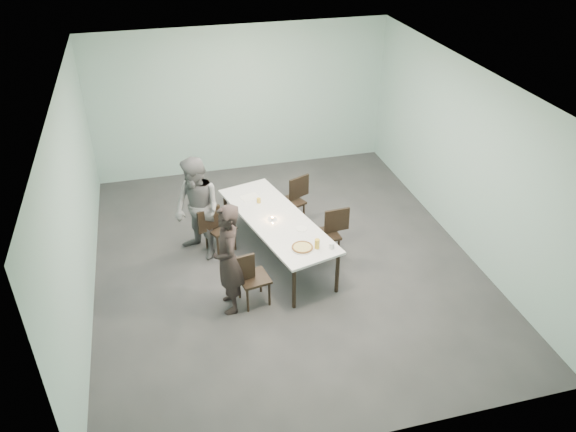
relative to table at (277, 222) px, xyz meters
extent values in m
plane|color=#333335|center=(0.09, -0.12, -0.69)|extent=(7.00, 7.00, 0.00)
cube|color=#98BFB8|center=(0.09, 3.38, 0.81)|extent=(6.00, 0.02, 3.00)
cube|color=#98BFB8|center=(0.09, -3.62, 0.81)|extent=(6.00, 0.02, 3.00)
cube|color=#98BFB8|center=(-2.91, -0.12, 0.81)|extent=(0.02, 7.00, 3.00)
cube|color=#98BFB8|center=(3.09, -0.12, 0.81)|extent=(0.02, 7.00, 3.00)
cube|color=white|center=(0.09, -0.12, 2.31)|extent=(6.00, 7.00, 0.02)
cube|color=white|center=(0.00, 0.00, 0.04)|extent=(1.52, 2.74, 0.04)
cylinder|color=black|center=(-0.05, -1.27, -0.34)|extent=(0.06, 0.06, 0.71)
cylinder|color=black|center=(-0.66, 1.09, -0.34)|extent=(0.06, 0.06, 0.71)
cylinder|color=black|center=(0.66, -1.09, -0.34)|extent=(0.06, 0.06, 0.71)
cylinder|color=black|center=(0.05, 1.27, -0.34)|extent=(0.06, 0.06, 0.71)
cube|color=black|center=(-0.59, -1.00, -0.26)|extent=(0.49, 0.49, 0.04)
cube|color=black|center=(-0.77, -1.03, -0.02)|extent=(0.42, 0.11, 0.40)
cylinder|color=black|center=(-0.72, -1.20, -0.49)|extent=(0.04, 0.04, 0.41)
cylinder|color=black|center=(-0.78, -0.86, -0.49)|extent=(0.04, 0.04, 0.41)
cylinder|color=black|center=(-0.39, -1.14, -0.49)|extent=(0.04, 0.04, 0.41)
cylinder|color=black|center=(-0.45, -0.80, -0.49)|extent=(0.04, 0.04, 0.41)
cube|color=black|center=(-0.86, 0.46, -0.26)|extent=(0.56, 0.56, 0.04)
cube|color=black|center=(-1.03, 0.38, -0.02)|extent=(0.40, 0.22, 0.40)
cylinder|color=black|center=(-0.94, 0.23, -0.49)|extent=(0.04, 0.04, 0.41)
cylinder|color=black|center=(-1.09, 0.54, -0.49)|extent=(0.04, 0.04, 0.41)
cylinder|color=black|center=(-0.63, 0.38, -0.49)|extent=(0.04, 0.04, 0.41)
cylinder|color=black|center=(-0.78, 0.69, -0.49)|extent=(0.04, 0.04, 0.41)
cube|color=black|center=(0.77, -0.17, -0.26)|extent=(0.44, 0.44, 0.04)
cube|color=black|center=(0.96, -0.16, -0.02)|extent=(0.42, 0.06, 0.40)
cylinder|color=black|center=(0.93, 0.01, -0.49)|extent=(0.04, 0.04, 0.41)
cylinder|color=black|center=(0.95, -0.33, -0.49)|extent=(0.04, 0.04, 0.41)
cylinder|color=black|center=(0.59, -0.01, -0.49)|extent=(0.04, 0.04, 0.41)
cylinder|color=black|center=(0.61, -0.35, -0.49)|extent=(0.04, 0.04, 0.41)
cube|color=black|center=(0.49, 0.97, -0.26)|extent=(0.55, 0.55, 0.04)
cube|color=black|center=(0.66, 1.05, -0.02)|extent=(0.40, 0.20, 0.40)
cylinder|color=black|center=(0.58, 1.20, -0.49)|extent=(0.04, 0.04, 0.41)
cylinder|color=black|center=(0.71, 0.88, -0.49)|extent=(0.04, 0.04, 0.41)
cylinder|color=black|center=(0.26, 1.06, -0.49)|extent=(0.04, 0.04, 0.41)
cylinder|color=black|center=(0.40, 0.75, -0.49)|extent=(0.04, 0.04, 0.41)
imported|color=black|center=(-0.94, -1.03, 0.16)|extent=(0.41, 0.62, 1.70)
imported|color=slate|center=(-1.20, 0.40, 0.18)|extent=(1.01, 1.07, 1.74)
cylinder|color=white|center=(0.17, -0.89, 0.06)|extent=(0.34, 0.34, 0.01)
cylinder|color=#EEDA87|center=(0.17, -0.89, 0.08)|extent=(0.30, 0.30, 0.01)
torus|color=brown|center=(0.17, -0.89, 0.08)|extent=(0.32, 0.32, 0.03)
cylinder|color=white|center=(0.30, -0.39, 0.06)|extent=(0.18, 0.18, 0.01)
cylinder|color=gold|center=(0.38, -0.94, 0.13)|extent=(0.08, 0.08, 0.15)
cylinder|color=silver|center=(0.59, -0.99, 0.10)|extent=(0.08, 0.08, 0.09)
cylinder|color=silver|center=(-0.07, -0.01, 0.07)|extent=(0.06, 0.06, 0.03)
cylinder|color=orange|center=(-0.07, -0.01, 0.10)|extent=(0.04, 0.04, 0.01)
cylinder|color=gold|center=(-0.17, 0.57, 0.10)|extent=(0.07, 0.07, 0.08)
cube|color=silver|center=(-0.28, 0.78, 0.06)|extent=(0.35, 0.29, 0.01)
camera|label=1|loc=(-1.72, -7.34, 4.79)|focal=35.00mm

